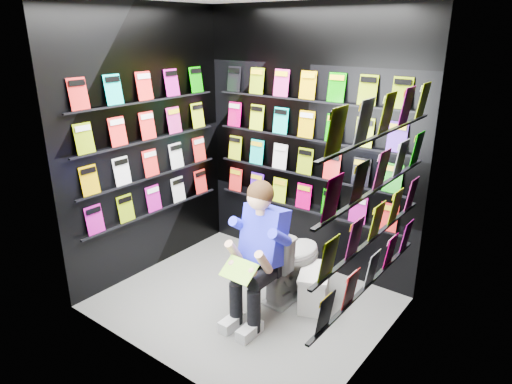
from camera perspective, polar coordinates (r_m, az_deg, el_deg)
The scene contains 13 objects.
floor at distance 4.29m, azimuth -1.40°, elevation -13.63°, with size 2.40×2.40×0.00m, color slate.
wall_back at distance 4.53m, azimuth 6.43°, elevation 6.11°, with size 2.40×0.04×2.60m, color black.
wall_front at distance 3.06m, azimuth -13.36°, elevation -1.06°, with size 2.40×0.04×2.60m, color black.
wall_left at distance 4.56m, azimuth -13.46°, elevation 5.78°, with size 0.04×2.00×2.60m, color black.
wall_right at distance 3.16m, azimuth 15.66°, elevation -0.60°, with size 0.04×2.00×2.60m, color black.
comics_back at distance 4.50m, azimuth 6.23°, elevation 6.10°, with size 2.10×0.06×1.37m, color red, non-canonical shape.
comics_left at distance 4.54m, azimuth -13.23°, elevation 5.79°, with size 0.06×1.70×1.37m, color red, non-canonical shape.
comics_right at distance 3.17m, azimuth 15.17°, elevation -0.41°, with size 0.06×1.70×1.37m, color red, non-canonical shape.
toilet at distance 4.24m, azimuth 4.22°, elevation -8.35°, with size 0.42×0.75×0.73m, color silver.
longbox at distance 4.21m, azimuth 7.28°, elevation -11.96°, with size 0.23×0.42×0.32m, color silver.
longbox_lid at distance 4.12m, azimuth 7.38°, elevation -9.90°, with size 0.25×0.44×0.03m, color silver.
reader at distance 3.79m, azimuth 1.19°, elevation -5.45°, with size 0.49×0.71×1.31m, color #1415EB, non-canonical shape.
held_comic at distance 3.62m, azimuth -2.15°, elevation -9.73°, with size 0.29×0.01×0.20m, color green.
Camera 1 is at (2.25, -2.79, 2.36)m, focal length 32.00 mm.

